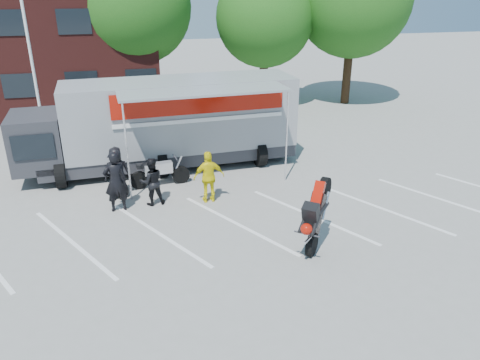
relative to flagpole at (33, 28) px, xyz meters
name	(u,v)px	position (x,y,z in m)	size (l,w,h in m)	color
ground	(238,241)	(6.24, -10.00, -5.05)	(100.00, 100.00, 0.00)	gray
parking_bay_lines	(231,225)	(6.24, -9.00, -5.05)	(18.00, 5.00, 0.01)	white
flagpole	(33,28)	(0.00, 0.00, 0.00)	(1.61, 0.12, 8.00)	white
tree_left	(134,6)	(4.24, 6.00, 0.51)	(6.12, 6.12, 8.64)	#382314
tree_mid	(265,18)	(11.24, 5.00, -0.11)	(5.44, 5.44, 7.68)	#382314
transporter_truck	(171,165)	(4.97, -3.59, -5.05)	(10.72, 5.16, 3.41)	gray
parked_motorcycle	(161,186)	(4.40, -5.53, -5.05)	(0.73, 2.20, 1.15)	silver
stunt_bike_rider	(319,243)	(8.45, -10.61, -5.05)	(0.88, 1.86, 2.19)	black
spectator_leather_a	(117,172)	(2.94, -6.12, -4.17)	(0.87, 0.56, 1.78)	black
spectator_leather_b	(116,182)	(2.91, -7.18, -4.05)	(0.73, 0.48, 2.00)	black
spectator_leather_c	(152,182)	(4.04, -6.98, -4.24)	(0.79, 0.61, 1.62)	black
spectator_hivis	(209,177)	(5.90, -7.21, -4.17)	(1.04, 0.43, 1.77)	yellow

